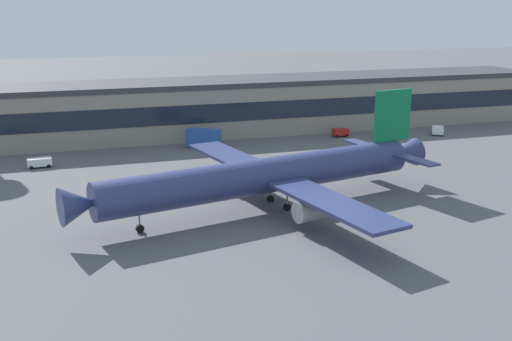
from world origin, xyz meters
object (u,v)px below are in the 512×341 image
belt_loader (389,134)px  catering_truck (204,138)px  follow_me_car (39,162)px  pushback_tractor (438,130)px  baggage_tug (341,132)px  airliner (270,175)px

belt_loader → catering_truck: bearing=174.3°
follow_me_car → pushback_tractor: size_ratio=0.83×
pushback_tractor → belt_loader: belt_loader is taller
baggage_tug → pushback_tractor: (23.17, -4.89, -0.04)m
baggage_tug → belt_loader: 11.15m
catering_truck → follow_me_car: 34.08m
catering_truck → belt_loader: (42.64, -4.25, -1.14)m
airliner → follow_me_car: 49.35m
airliner → catering_truck: size_ratio=8.20×
follow_me_car → belt_loader: 76.13m
catering_truck → follow_me_car: catering_truck is taller
baggage_tug → catering_truck: 33.33m
airliner → belt_loader: bearing=41.8°
airliner → belt_loader: airliner is taller
catering_truck → pushback_tractor: (56.43, -3.09, -1.24)m
baggage_tug → belt_loader: belt_loader is taller
airliner → pushback_tractor: bearing=34.7°
follow_me_car → pushback_tractor: bearing=2.0°
belt_loader → follow_me_car: bearing=-178.5°
baggage_tug → pushback_tractor: size_ratio=0.67×
airliner → catering_truck: (-0.44, 41.91, -2.94)m
airliner → pushback_tractor: airliner is taller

